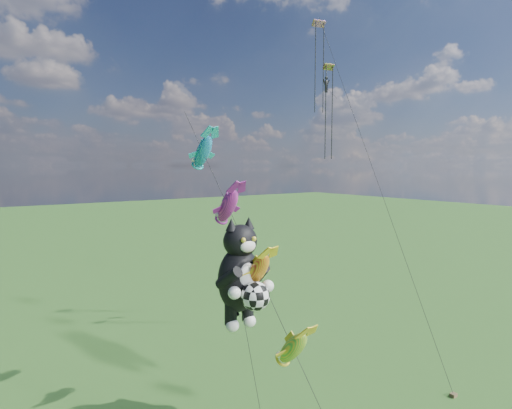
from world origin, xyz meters
TOP-DOWN VIEW (x-y plane):
  - cat_kite_rig at (5.56, 2.88)m, footprint 2.85×4.31m
  - fish_windsock_rig at (5.99, 3.47)m, footprint 0.92×15.97m
  - parafoil_rig at (20.22, 11.17)m, footprint 5.10×17.17m

SIDE VIEW (x-z plane):
  - cat_kite_rig at x=5.56m, z-range 2.45..13.57m
  - fish_windsock_rig at x=5.99m, z-range 1.08..18.68m
  - parafoil_rig at x=20.22m, z-range 7.48..34.97m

